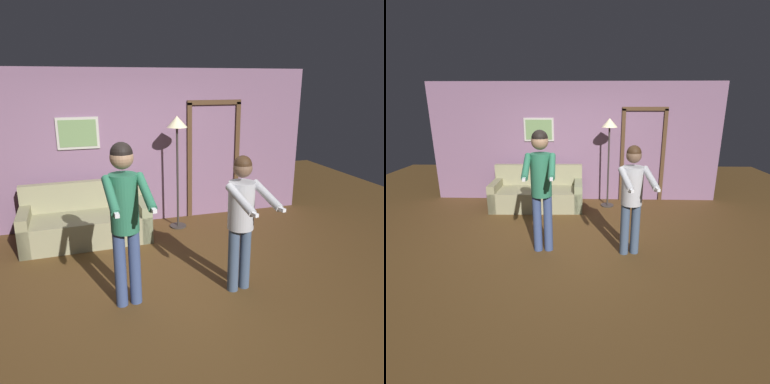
# 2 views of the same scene
# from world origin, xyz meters

# --- Properties ---
(ground_plane) EXTENTS (12.00, 12.00, 0.00)m
(ground_plane) POSITION_xyz_m (0.00, 0.00, 0.00)
(ground_plane) COLOR #53371A
(back_wall_assembly) EXTENTS (6.40, 0.10, 2.60)m
(back_wall_assembly) POSITION_xyz_m (0.01, 2.27, 1.30)
(back_wall_assembly) COLOR slate
(back_wall_assembly) RESTS_ON ground_plane
(couch) EXTENTS (1.92, 0.91, 0.87)m
(couch) POSITION_xyz_m (-0.77, 1.66, 0.28)
(couch) COLOR gray
(couch) RESTS_ON ground_plane
(torchiere_lamp) EXTENTS (0.33, 0.33, 1.87)m
(torchiere_lamp) POSITION_xyz_m (0.72, 1.79, 1.56)
(torchiere_lamp) COLOR #332D28
(torchiere_lamp) RESTS_ON ground_plane
(person_standing_left) EXTENTS (0.47, 0.75, 1.82)m
(person_standing_left) POSITION_xyz_m (-0.38, -0.30, 1.12)
(person_standing_left) COLOR #374977
(person_standing_left) RESTS_ON ground_plane
(person_standing_right) EXTENTS (0.51, 0.71, 1.62)m
(person_standing_right) POSITION_xyz_m (0.92, -0.36, 0.97)
(person_standing_right) COLOR #3E5069
(person_standing_right) RESTS_ON ground_plane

